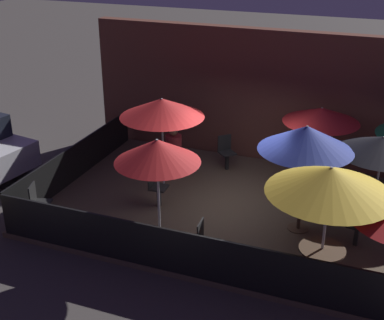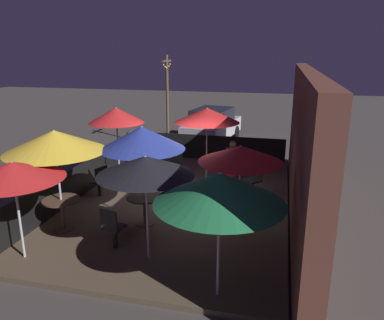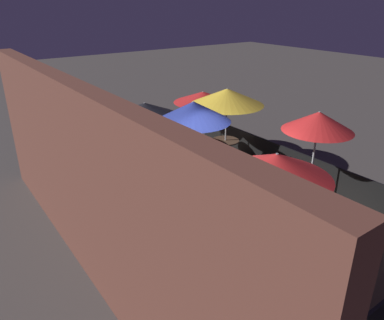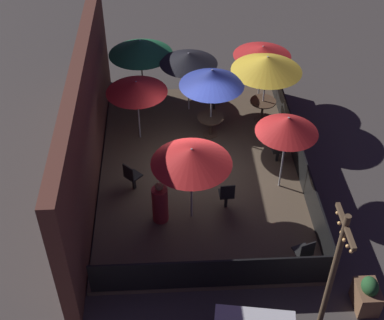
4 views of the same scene
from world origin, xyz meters
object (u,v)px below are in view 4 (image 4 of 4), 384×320
(patio_chair_0, at_px, (227,194))
(patio_chair_1, at_px, (279,149))
(patio_chair_4, at_px, (132,176))
(patron_0, at_px, (160,204))
(patio_umbrella_6, at_px, (140,47))
(patio_umbrella_4, at_px, (189,58))
(planter_box, at_px, (367,294))
(dining_table_1, at_px, (263,105))
(patio_chair_3, at_px, (214,99))
(patio_chair_2, at_px, (304,252))
(patio_umbrella_5, at_px, (263,51))
(patio_umbrella_0, at_px, (212,77))
(light_post, at_px, (331,280))
(patio_umbrella_7, at_px, (136,87))
(patio_umbrella_2, at_px, (191,156))
(dining_table_0, at_px, (211,121))
(patio_umbrella_1, at_px, (267,64))
(patio_umbrella_3, at_px, (288,125))

(patio_chair_0, bearing_deg, patio_chair_1, -46.05)
(patio_chair_0, bearing_deg, patio_chair_4, 68.16)
(patron_0, bearing_deg, patio_umbrella_6, 26.91)
(patio_umbrella_4, bearing_deg, patio_chair_4, 155.50)
(planter_box, bearing_deg, patio_chair_0, 42.11)
(dining_table_1, bearing_deg, planter_box, -169.83)
(patio_chair_3, bearing_deg, patio_chair_2, 23.30)
(patio_umbrella_5, xyz_separation_m, patio_umbrella_6, (0.29, 4.10, 0.11))
(patio_umbrella_0, height_order, light_post, light_post)
(patio_umbrella_4, bearing_deg, patio_umbrella_7, 132.53)
(patio_umbrella_4, xyz_separation_m, patron_0, (-5.20, 1.01, -1.41))
(patio_chair_1, bearing_deg, patio_umbrella_2, 123.99)
(patron_0, bearing_deg, dining_table_0, -2.46)
(patio_umbrella_1, height_order, patio_chair_2, patio_umbrella_1)
(patio_umbrella_4, relative_size, patio_chair_2, 2.28)
(patio_umbrella_4, distance_m, patio_chair_3, 1.72)
(patio_chair_2, bearing_deg, planter_box, -150.61)
(patio_umbrella_0, distance_m, patio_chair_2, 6.03)
(light_post, bearing_deg, patio_umbrella_1, -0.46)
(patio_umbrella_6, distance_m, dining_table_0, 3.53)
(patio_umbrella_0, distance_m, patio_umbrella_3, 3.13)
(patio_chair_0, bearing_deg, patio_umbrella_7, 33.24)
(patio_umbrella_0, xyz_separation_m, patio_chair_0, (-3.38, -0.17, -1.64))
(patio_umbrella_7, relative_size, light_post, 0.52)
(patio_umbrella_6, xyz_separation_m, patio_chair_3, (-1.03, -2.45, -1.47))
(light_post, bearing_deg, patio_chair_1, -2.06)
(patio_umbrella_6, bearing_deg, patio_umbrella_3, -140.56)
(dining_table_1, relative_size, patio_chair_2, 0.90)
(patio_umbrella_5, height_order, planter_box, patio_umbrella_5)
(patio_umbrella_5, distance_m, dining_table_1, 1.84)
(patio_umbrella_7, height_order, dining_table_0, patio_umbrella_7)
(patio_umbrella_7, relative_size, dining_table_0, 2.46)
(patio_chair_0, xyz_separation_m, patio_chair_2, (-2.12, -1.68, 0.00))
(patio_umbrella_5, xyz_separation_m, patio_chair_1, (-3.55, -0.07, -1.38))
(patio_umbrella_5, xyz_separation_m, planter_box, (-8.70, -1.24, -1.57))
(patio_umbrella_4, xyz_separation_m, patio_chair_2, (-7.00, -2.49, -1.46))
(patio_umbrella_6, bearing_deg, dining_table_0, -136.67)
(patio_umbrella_1, distance_m, patio_chair_3, 2.34)
(dining_table_1, bearing_deg, patio_umbrella_7, 100.47)
(patio_umbrella_5, height_order, patio_chair_2, patio_umbrella_5)
(patio_chair_2, xyz_separation_m, patio_chair_4, (3.02, 4.30, -0.01))
(patio_umbrella_6, height_order, light_post, light_post)
(patio_umbrella_2, xyz_separation_m, light_post, (-3.91, -2.53, 0.00))
(dining_table_1, height_order, patio_chair_3, patio_chair_3)
(patio_chair_0, distance_m, patron_0, 1.85)
(patio_umbrella_0, relative_size, dining_table_1, 2.83)
(patio_umbrella_3, bearing_deg, light_post, 179.02)
(dining_table_1, xyz_separation_m, patron_0, (-4.44, 3.44, -0.02))
(patio_umbrella_6, relative_size, patio_umbrella_7, 1.06)
(patio_chair_0, bearing_deg, patio_umbrella_1, -24.43)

